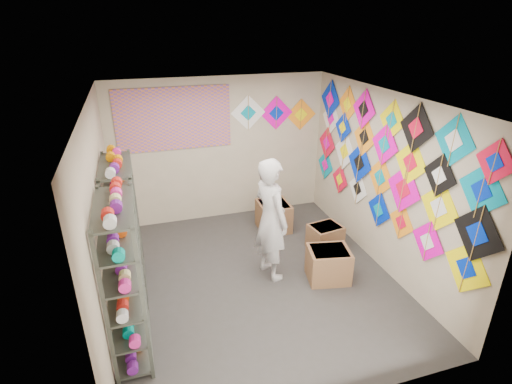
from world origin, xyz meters
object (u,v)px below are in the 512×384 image
object	(u,v)px
carton_b	(325,237)
carton_c	(274,216)
shelf_rack_front	(125,281)
shelf_rack_back	(124,227)
shopkeeper	(271,219)
carton_a	(328,264)

from	to	relation	value
carton_b	carton_c	xyz separation A→B (m)	(-0.61, 0.90, 0.05)
shelf_rack_front	shelf_rack_back	world-z (taller)	same
carton_b	carton_c	distance (m)	1.09
shopkeeper	carton_b	bearing A→B (deg)	-85.12
shelf_rack_front	carton_c	distance (m)	3.48
shelf_rack_front	shelf_rack_back	distance (m)	1.30
shelf_rack_back	carton_a	world-z (taller)	shelf_rack_back
shelf_rack_front	shelf_rack_back	xyz separation A→B (m)	(0.00, 1.30, 0.00)
carton_c	shopkeeper	bearing A→B (deg)	-111.02
carton_c	carton_b	bearing A→B (deg)	-55.36
shopkeeper	shelf_rack_front	bearing A→B (deg)	99.01
shelf_rack_front	carton_c	bearing A→B (deg)	41.34
carton_a	carton_c	distance (m)	1.73
shopkeeper	carton_c	xyz separation A→B (m)	(0.53, 1.32, -0.67)
carton_a	shopkeeper	bearing A→B (deg)	165.37
shelf_rack_front	shopkeeper	world-z (taller)	shelf_rack_front
shopkeeper	carton_b	distance (m)	1.41
carton_a	carton_c	size ratio (longest dim) A/B	1.00
shelf_rack_back	shopkeeper	size ratio (longest dim) A/B	1.02
carton_a	shelf_rack_front	bearing A→B (deg)	-157.70
shelf_rack_back	shelf_rack_front	bearing A→B (deg)	-90.00
shelf_rack_front	carton_b	bearing A→B (deg)	23.13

